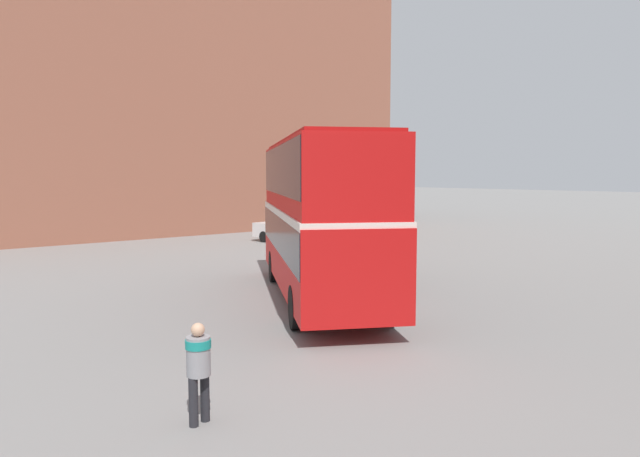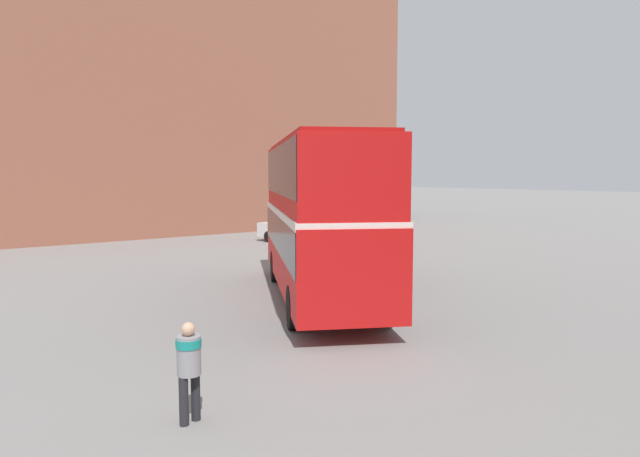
# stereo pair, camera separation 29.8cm
# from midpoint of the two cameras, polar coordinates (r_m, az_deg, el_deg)

# --- Properties ---
(ground_plane) EXTENTS (240.00, 240.00, 0.00)m
(ground_plane) POSITION_cam_midpoint_polar(r_m,az_deg,el_deg) (16.03, 4.21, -8.20)
(ground_plane) COLOR gray
(building_row_left) EXTENTS (8.92, 34.99, 18.27)m
(building_row_left) POSITION_cam_midpoint_polar(r_m,az_deg,el_deg) (40.07, -15.16, 12.94)
(building_row_left) COLOR #935642
(building_row_left) RESTS_ON ground_plane
(double_decker_bus) EXTENTS (10.16, 7.15, 4.79)m
(double_decker_bus) POSITION_cam_midpoint_polar(r_m,az_deg,el_deg) (17.08, 0.50, 1.98)
(double_decker_bus) COLOR red
(double_decker_bus) RESTS_ON ground_plane
(pedestrian_foreground) EXTENTS (0.48, 0.48, 1.56)m
(pedestrian_foreground) POSITION_cam_midpoint_polar(r_m,az_deg,el_deg) (9.02, -12.03, -12.89)
(pedestrian_foreground) COLOR #232328
(pedestrian_foreground) RESTS_ON ground_plane
(parked_car_kerb_near) EXTENTS (4.89, 2.66, 1.57)m
(parked_car_kerb_near) POSITION_cam_midpoint_polar(r_m,az_deg,el_deg) (31.48, -1.96, -0.02)
(parked_car_kerb_near) COLOR silver
(parked_car_kerb_near) RESTS_ON ground_plane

